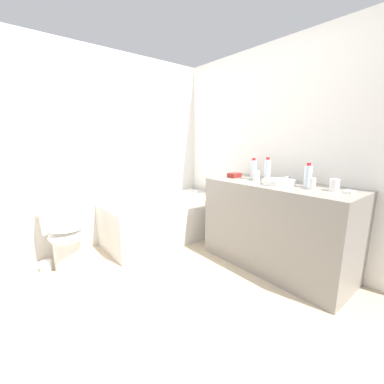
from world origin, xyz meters
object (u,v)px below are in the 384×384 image
object	(u,v)px
sink_basin	(279,182)
water_bottle_0	(253,169)
sink_faucet	(288,180)
toilet	(65,235)
drinking_glass_1	(256,176)
drinking_glass_0	(334,185)
soap_dish	(349,192)
water_bottle_2	(308,176)
toilet_paper_roll	(46,266)
bathtub	(164,218)
water_bottle_1	(267,170)
drinking_glass_2	(312,184)
amenity_basket	(234,175)

from	to	relation	value
sink_basin	water_bottle_0	size ratio (longest dim) A/B	1.32
sink_basin	sink_faucet	world-z (taller)	sink_faucet
toilet	sink_basin	size ratio (longest dim) A/B	2.25
sink_faucet	drinking_glass_1	distance (m)	0.32
sink_basin	drinking_glass_0	distance (m)	0.47
soap_dish	water_bottle_2	bearing A→B (deg)	93.94
toilet_paper_roll	bathtub	bearing A→B (deg)	-2.28
sink_basin	toilet_paper_roll	xyz separation A→B (m)	(-1.81, 1.40, -0.84)
water_bottle_1	drinking_glass_2	size ratio (longest dim) A/B	2.50
amenity_basket	water_bottle_1	bearing A→B (deg)	-79.29
drinking_glass_0	soap_dish	distance (m)	0.12
soap_dish	toilet_paper_roll	xyz separation A→B (m)	(-1.90, 1.97, -0.83)
sink_basin	water_bottle_1	bearing A→B (deg)	64.24
water_bottle_1	bathtub	bearing A→B (deg)	115.05
drinking_glass_2	soap_dish	size ratio (longest dim) A/B	1.08
toilet	water_bottle_1	bearing A→B (deg)	56.08
sink_faucet	toilet_paper_roll	world-z (taller)	sink_faucet
soap_dish	water_bottle_1	bearing A→B (deg)	89.98
bathtub	drinking_glass_2	xyz separation A→B (m)	(0.46, -1.65, 0.63)
drinking_glass_1	soap_dish	xyz separation A→B (m)	(0.07, -0.85, -0.04)
toilet	drinking_glass_0	size ratio (longest dim) A/B	6.68
sink_basin	water_bottle_1	world-z (taller)	water_bottle_1
sink_basin	drinking_glass_0	world-z (taller)	drinking_glass_0
water_bottle_2	bathtub	bearing A→B (deg)	107.99
water_bottle_2	soap_dish	xyz separation A→B (m)	(0.02, -0.33, -0.09)
water_bottle_0	bathtub	bearing A→B (deg)	117.84
drinking_glass_1	toilet_paper_roll	size ratio (longest dim) A/B	0.94
toilet	drinking_glass_2	bearing A→B (deg)	44.88
sink_faucet	drinking_glass_2	xyz separation A→B (m)	(-0.16, -0.31, 0.02)
drinking_glass_0	water_bottle_2	bearing A→B (deg)	91.81
toilet_paper_roll	toilet	bearing A→B (deg)	-6.65
water_bottle_1	water_bottle_2	world-z (taller)	water_bottle_1
water_bottle_0	drinking_glass_0	xyz separation A→B (m)	(-0.00, -0.82, -0.06)
sink_faucet	drinking_glass_1	size ratio (longest dim) A/B	1.47
sink_faucet	drinking_glass_0	xyz separation A→B (m)	(-0.10, -0.46, 0.02)
drinking_glass_0	amenity_basket	size ratio (longest dim) A/B	0.72
bathtub	drinking_glass_2	bearing A→B (deg)	-74.39
amenity_basket	soap_dish	size ratio (longest dim) A/B	1.56
drinking_glass_0	sink_basin	bearing A→B (deg)	99.47
water_bottle_1	soap_dish	xyz separation A→B (m)	(-0.00, -0.77, -0.10)
drinking_glass_2	drinking_glass_1	bearing A→B (deg)	89.09
water_bottle_2	drinking_glass_1	world-z (taller)	water_bottle_2
soap_dish	toilet_paper_roll	world-z (taller)	soap_dish
bathtub	sink_faucet	size ratio (longest dim) A/B	9.81
water_bottle_0	drinking_glass_0	world-z (taller)	water_bottle_0
drinking_glass_0	drinking_glass_2	distance (m)	0.17
water_bottle_2	toilet_paper_roll	distance (m)	2.66
toilet	drinking_glass_1	bearing A→B (deg)	56.93
drinking_glass_2	toilet_paper_roll	distance (m)	2.65
drinking_glass_2	toilet_paper_roll	world-z (taller)	drinking_glass_2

